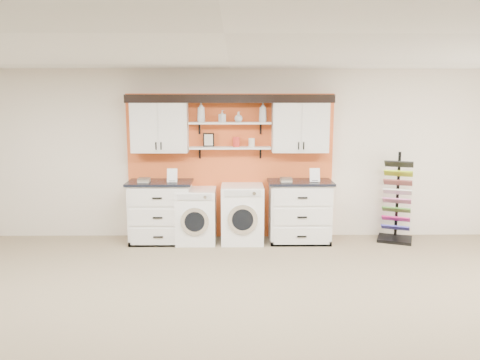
{
  "coord_description": "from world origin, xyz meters",
  "views": [
    {
      "loc": [
        0.09,
        -3.77,
        2.28
      ],
      "look_at": [
        0.15,
        2.3,
        1.25
      ],
      "focal_mm": 35.0,
      "sensor_mm": 36.0,
      "label": 1
    }
  ],
  "objects_px": {
    "base_cabinet_left": "(161,212)",
    "washer": "(196,216)",
    "sample_rack": "(396,212)",
    "dryer": "(242,214)",
    "base_cabinet_right": "(299,211)"
  },
  "relations": [
    {
      "from": "base_cabinet_left",
      "to": "washer",
      "type": "height_order",
      "value": "base_cabinet_left"
    },
    {
      "from": "base_cabinet_left",
      "to": "sample_rack",
      "type": "xyz_separation_m",
      "value": [
        3.85,
        0.03,
        -0.02
      ]
    },
    {
      "from": "sample_rack",
      "to": "washer",
      "type": "bearing_deg",
      "value": -157.63
    },
    {
      "from": "base_cabinet_left",
      "to": "dryer",
      "type": "height_order",
      "value": "base_cabinet_left"
    },
    {
      "from": "base_cabinet_left",
      "to": "dryer",
      "type": "bearing_deg",
      "value": -0.14
    },
    {
      "from": "base_cabinet_left",
      "to": "sample_rack",
      "type": "relative_size",
      "value": 0.7
    },
    {
      "from": "washer",
      "to": "base_cabinet_right",
      "type": "bearing_deg",
      "value": 0.11
    },
    {
      "from": "sample_rack",
      "to": "dryer",
      "type": "bearing_deg",
      "value": -157.45
    },
    {
      "from": "base_cabinet_left",
      "to": "sample_rack",
      "type": "height_order",
      "value": "sample_rack"
    },
    {
      "from": "washer",
      "to": "sample_rack",
      "type": "relative_size",
      "value": 0.6
    },
    {
      "from": "base_cabinet_left",
      "to": "dryer",
      "type": "distance_m",
      "value": 1.33
    },
    {
      "from": "base_cabinet_right",
      "to": "dryer",
      "type": "distance_m",
      "value": 0.93
    },
    {
      "from": "base_cabinet_right",
      "to": "base_cabinet_left",
      "type": "bearing_deg",
      "value": 180.0
    },
    {
      "from": "base_cabinet_left",
      "to": "base_cabinet_right",
      "type": "bearing_deg",
      "value": -0.0
    },
    {
      "from": "sample_rack",
      "to": "base_cabinet_left",
      "type": "bearing_deg",
      "value": -157.76
    }
  ]
}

